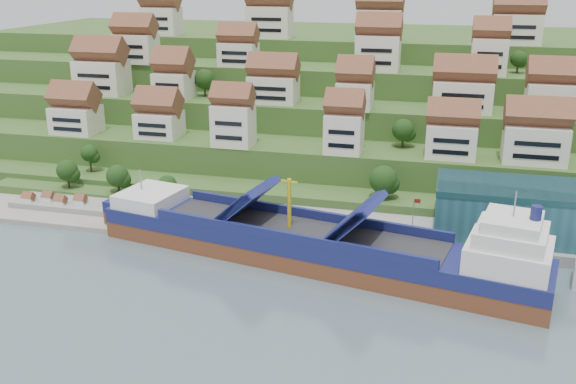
# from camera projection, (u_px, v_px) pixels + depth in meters

# --- Properties ---
(ground) EXTENTS (300.00, 300.00, 0.00)m
(ground) POSITION_uv_depth(u_px,v_px,m) (309.00, 260.00, 118.80)
(ground) COLOR slate
(ground) RESTS_ON ground
(quay) EXTENTS (180.00, 14.00, 2.20)m
(quay) POSITION_uv_depth(u_px,v_px,m) (423.00, 234.00, 127.53)
(quay) COLOR gray
(quay) RESTS_ON ground
(pebble_beach) EXTENTS (45.00, 20.00, 1.00)m
(pebble_beach) POSITION_uv_depth(u_px,v_px,m) (67.00, 208.00, 143.07)
(pebble_beach) COLOR gray
(pebble_beach) RESTS_ON ground
(hillside) EXTENTS (260.00, 128.00, 31.00)m
(hillside) POSITION_uv_depth(u_px,v_px,m) (377.00, 99.00, 210.06)
(hillside) COLOR #2D4C1E
(hillside) RESTS_ON ground
(hillside_village) EXTENTS (153.63, 65.02, 29.33)m
(hillside_village) POSITION_uv_depth(u_px,v_px,m) (362.00, 77.00, 165.89)
(hillside_village) COLOR silver
(hillside_village) RESTS_ON ground
(hillside_trees) EXTENTS (128.41, 61.93, 31.10)m
(hillside_trees) POSITION_uv_depth(u_px,v_px,m) (331.00, 111.00, 157.53)
(hillside_trees) COLOR #1F4316
(hillside_trees) RESTS_ON ground
(flagpole) EXTENTS (1.28, 0.16, 8.00)m
(flagpole) POSITION_uv_depth(u_px,v_px,m) (414.00, 215.00, 121.49)
(flagpole) COLOR gray
(flagpole) RESTS_ON quay
(beach_huts) EXTENTS (14.40, 3.70, 2.20)m
(beach_huts) POSITION_uv_depth(u_px,v_px,m) (55.00, 203.00, 141.86)
(beach_huts) COLOR white
(beach_huts) RESTS_ON pebble_beach
(cargo_ship) EXTENTS (84.35, 28.32, 18.57)m
(cargo_ship) POSITION_uv_depth(u_px,v_px,m) (322.00, 247.00, 116.09)
(cargo_ship) COLOR brown
(cargo_ship) RESTS_ON ground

